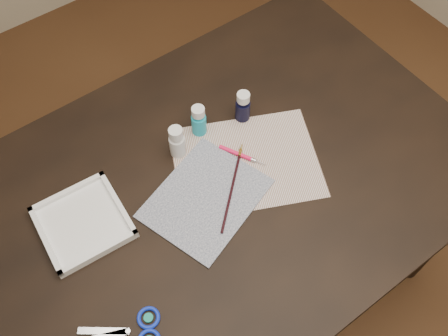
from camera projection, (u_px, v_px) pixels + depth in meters
ground at (224, 279)px, 1.90m from camera, size 3.50×3.50×0.02m
table at (224, 239)px, 1.58m from camera, size 1.30×0.90×0.75m
paper at (246, 162)px, 1.28m from camera, size 0.45×0.41×0.00m
canvas at (206, 198)px, 1.22m from camera, size 0.34×0.30×0.00m
paint_bottle_white at (177, 142)px, 1.26m from camera, size 0.05×0.05×0.10m
paint_bottle_cyan at (199, 120)px, 1.29m from camera, size 0.05×0.05×0.10m
paint_bottle_navy at (243, 106)px, 1.32m from camera, size 0.05×0.05×0.10m
paintbrush at (233, 185)px, 1.24m from camera, size 0.20×0.18×0.01m
craft_knife at (243, 156)px, 1.28m from camera, size 0.07×0.12×0.01m
scissors at (120, 336)px, 1.05m from camera, size 0.22×0.17×0.01m
palette_tray at (83, 222)px, 1.18m from camera, size 0.21×0.21×0.02m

